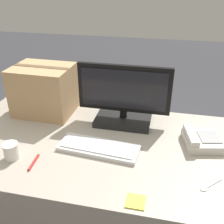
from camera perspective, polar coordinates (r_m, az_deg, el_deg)
name	(u,v)px	position (r m, az deg, el deg)	size (l,w,h in m)	color
office_desk	(109,192)	(1.71, -0.73, -17.04)	(1.80, 0.90, 0.74)	#A89E8E
monitor	(124,100)	(1.60, 2.56, 2.64)	(0.56, 0.23, 0.37)	black
keyboard	(99,148)	(1.42, -2.92, -7.73)	(0.44, 0.20, 0.03)	silver
desk_phone	(201,140)	(1.53, 18.83, -5.81)	(0.23, 0.23, 0.08)	beige
paper_cup_right	(11,151)	(1.43, -21.12, -7.92)	(0.08, 0.08, 0.09)	white
spoon	(208,187)	(1.28, 20.13, -15.04)	(0.11, 0.11, 0.00)	#B2B2B7
cardboard_box	(44,90)	(1.78, -14.56, 4.66)	(0.38, 0.30, 0.32)	tan
pen_marker	(34,162)	(1.39, -16.69, -10.42)	(0.02, 0.12, 0.01)	red
sticky_note_pad	(136,202)	(1.15, 5.16, -18.84)	(0.08, 0.08, 0.01)	#E5DB4C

